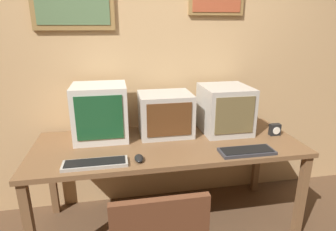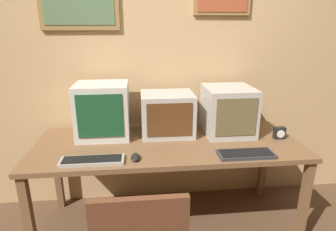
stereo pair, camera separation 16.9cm
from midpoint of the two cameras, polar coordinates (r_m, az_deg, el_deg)
wall_back at (r=2.50m, az=0.72°, el=10.64°), size 8.00×0.08×2.60m
desk at (r=2.22m, az=2.20°, el=-7.09°), size 2.04×0.79×0.76m
monitor_left at (r=2.28m, az=-11.04°, el=0.99°), size 0.41×0.36×0.43m
monitor_center at (r=2.30m, az=1.94°, el=0.32°), size 0.42×0.36×0.34m
monitor_right at (r=2.39m, az=14.10°, el=0.99°), size 0.39×0.42×0.39m
keyboard_main at (r=1.92m, az=-12.71°, el=-8.96°), size 0.42×0.13×0.03m
keyboard_side at (r=2.06m, az=17.84°, el=-7.50°), size 0.39×0.16×0.03m
mouse_near_keyboard at (r=1.92m, az=-4.11°, el=-8.47°), size 0.06×0.11×0.03m
desk_clock at (r=2.44m, az=23.57°, el=-3.29°), size 0.09×0.05×0.10m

